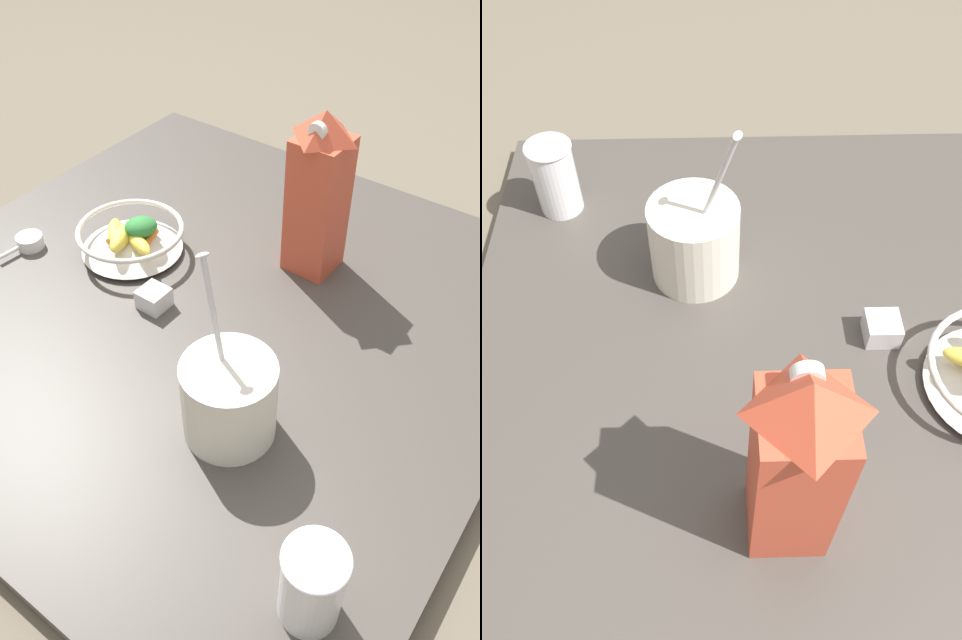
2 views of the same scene
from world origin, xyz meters
The scene contains 8 objects.
ground_plane centered at (0.00, 0.00, 0.00)m, with size 6.00×6.00×0.00m, color #665B4C.
countertop centered at (0.00, 0.00, 0.02)m, with size 1.06×1.06×0.03m.
fruit_bowl centered at (-0.20, 0.03, 0.07)m, with size 0.20×0.20×0.08m.
milk_carton centered at (0.10, 0.20, 0.19)m, with size 0.09×0.09×0.30m.
yogurt_tub centered at (0.20, -0.20, 0.10)m, with size 0.13×0.13×0.27m.
drinking_cup centered at (0.42, -0.35, 0.10)m, with size 0.07×0.07×0.12m.
spice_jar centered at (-0.06, -0.07, 0.05)m, with size 0.05×0.05×0.04m.
measuring_scoop centered at (-0.37, -0.08, 0.05)m, with size 0.05×0.10×0.02m.
Camera 1 is at (0.53, -0.63, 0.76)m, focal length 35.00 mm.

